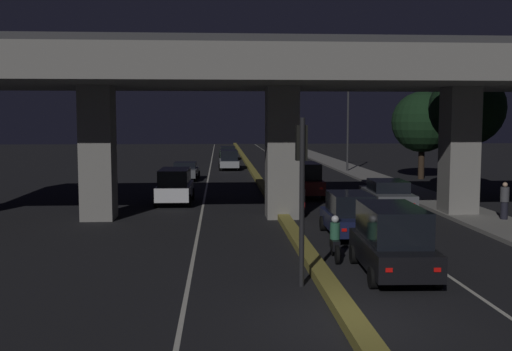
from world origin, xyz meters
The scene contains 22 objects.
ground_plane centered at (0.00, 0.00, 0.00)m, with size 200.00×200.00×0.00m, color black.
lane_line_left_inner centered at (-3.74, 35.00, 0.00)m, with size 0.12×126.00×0.00m, color beige.
lane_line_right_inner centered at (3.74, 35.00, 0.00)m, with size 0.12×126.00×0.00m, color beige.
median_divider centered at (0.00, 35.00, 0.13)m, with size 0.52×126.00×0.27m, color olive.
sidewalk_right centered at (8.85, 28.00, 0.08)m, with size 2.68×126.00×0.16m, color gray.
elevated_overpass centered at (-0.39, 14.58, 6.38)m, with size 36.17×9.14×8.34m.
traffic_light_left_of_median centered at (-0.66, 3.18, 3.11)m, with size 0.30×0.49×4.56m.
street_lamp centered at (7.80, 37.77, 4.99)m, with size 2.18×0.32×8.51m.
car_black_lead centered at (2.14, 4.13, 1.03)m, with size 2.06×4.34×2.01m.
car_dark_blue_second centered at (2.13, 9.82, 0.87)m, with size 1.90×3.98×1.70m.
car_grey_third centered at (5.23, 15.61, 0.82)m, with size 2.16×4.81×1.61m.
car_dark_red_fourth centered at (2.08, 21.79, 1.04)m, with size 2.00×4.07×2.01m.
car_white_lead_oncoming centered at (-5.26, 19.46, 1.00)m, with size 1.94×4.45×1.88m.
car_grey_second_oncoming centered at (-5.42, 32.23, 0.69)m, with size 2.11×4.04×1.35m.
car_silver_third_oncoming centered at (-2.00, 41.68, 0.93)m, with size 1.90×4.74×1.77m.
car_dark_green_fourth_oncoming centered at (-1.89, 55.61, 0.76)m, with size 2.04×4.65×1.48m.
motorcycle_black_filtering_near centered at (0.83, 6.06, 0.62)m, with size 0.34×1.79×1.44m.
motorcycle_red_filtering_mid centered at (0.99, 14.98, 0.64)m, with size 0.34×1.76×1.49m.
motorcycle_blue_filtering_far centered at (0.62, 21.62, 0.63)m, with size 0.33×1.96×1.49m.
pedestrian_on_sidewalk centered at (9.57, 12.48, 0.97)m, with size 0.37×0.37×1.62m.
roadside_tree_kerbside_mid centered at (11.81, 22.10, 5.18)m, with size 4.47×4.47×7.43m.
roadside_tree_kerbside_far centered at (12.50, 31.86, 4.33)m, with size 4.60×4.60×6.65m.
Camera 1 is at (-2.87, -12.71, 4.49)m, focal length 42.00 mm.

